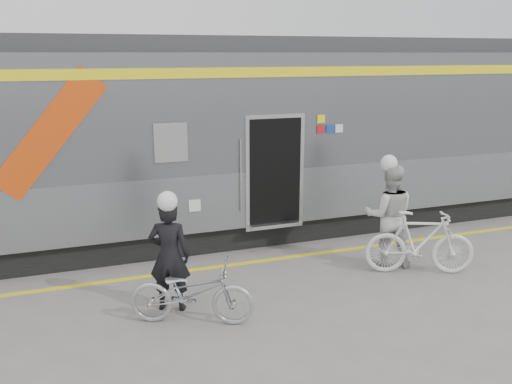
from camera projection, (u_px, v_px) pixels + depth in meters
name	position (u px, v px, depth m)	size (l,w,h in m)	color
ground	(324.00, 308.00, 8.28)	(90.00, 90.00, 0.00)	slate
train	(147.00, 141.00, 10.96)	(24.00, 3.17, 4.10)	black
safety_strip	(273.00, 259.00, 10.24)	(24.00, 0.12, 0.01)	yellow
man	(169.00, 256.00, 8.07)	(0.62, 0.41, 1.71)	black
bicycle_left	(192.00, 292.00, 7.73)	(0.63, 1.79, 0.94)	#AEB0B6
woman	(389.00, 215.00, 9.79)	(0.92, 0.71, 1.88)	beige
bicycle_right	(420.00, 243.00, 9.48)	(0.54, 1.90, 1.14)	silver
helmet_man	(167.00, 191.00, 7.82)	(0.30, 0.30, 0.30)	white
helmet_woman	(392.00, 156.00, 9.52)	(0.30, 0.30, 0.30)	white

